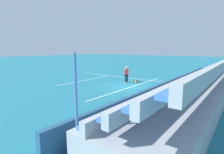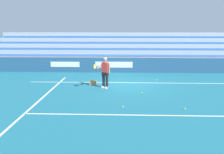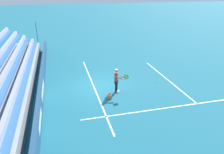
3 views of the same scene
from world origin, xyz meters
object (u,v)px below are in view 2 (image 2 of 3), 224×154
(tennis_ball_toward_net, at_px, (123,107))
(tennis_ball_midcourt, at_px, (185,109))
(ball_box_cardboard, at_px, (93,83))
(tennis_ball_on_baseline, at_px, (157,80))
(tennis_ball_near_player, at_px, (142,93))
(tennis_player, at_px, (105,72))

(tennis_ball_toward_net, bearing_deg, tennis_ball_midcourt, 176.52)
(ball_box_cardboard, xyz_separation_m, tennis_ball_midcourt, (-4.38, 4.52, -0.10))
(tennis_ball_on_baseline, relative_size, tennis_ball_near_player, 1.00)
(tennis_ball_near_player, bearing_deg, ball_box_cardboard, -34.40)
(tennis_ball_toward_net, bearing_deg, tennis_ball_near_player, -111.88)
(tennis_player, relative_size, ball_box_cardboard, 4.29)
(tennis_player, distance_m, tennis_ball_on_baseline, 4.01)
(tennis_player, height_order, ball_box_cardboard, tennis_player)
(ball_box_cardboard, xyz_separation_m, tennis_ball_toward_net, (-1.76, 4.36, -0.10))
(ball_box_cardboard, distance_m, tennis_ball_near_player, 3.34)
(ball_box_cardboard, relative_size, tennis_ball_near_player, 6.06)
(tennis_player, distance_m, ball_box_cardboard, 1.30)
(tennis_ball_on_baseline, height_order, tennis_ball_near_player, same)
(tennis_ball_midcourt, bearing_deg, tennis_ball_near_player, -58.41)
(tennis_ball_on_baseline, bearing_deg, tennis_player, 35.42)
(ball_box_cardboard, height_order, tennis_ball_toward_net, ball_box_cardboard)
(tennis_player, xyz_separation_m, tennis_ball_toward_net, (-1.01, 3.62, -0.86))
(ball_box_cardboard, xyz_separation_m, tennis_ball_near_player, (-2.76, 1.89, -0.10))
(tennis_player, relative_size, tennis_ball_midcourt, 25.98)
(tennis_ball_midcourt, xyz_separation_m, tennis_ball_near_player, (1.62, -2.63, 0.00))
(tennis_player, height_order, tennis_ball_toward_net, tennis_player)
(tennis_ball_toward_net, height_order, tennis_ball_near_player, same)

